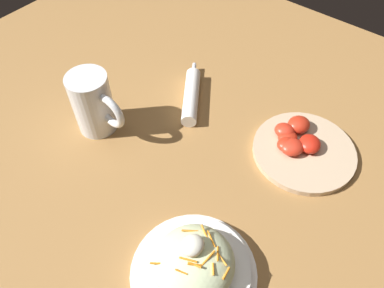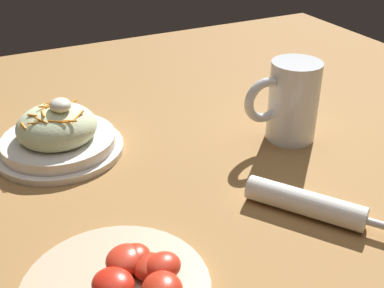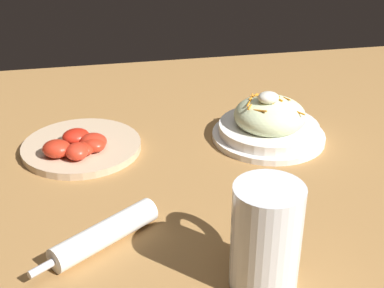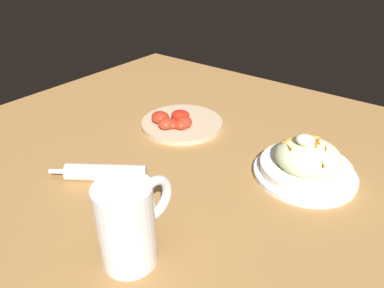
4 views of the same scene
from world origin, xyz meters
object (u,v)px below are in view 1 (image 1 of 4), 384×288
(beer_mug, at_px, (94,106))
(tomato_plate, at_px, (301,147))
(salad_plate, at_px, (194,267))
(napkin_roll, at_px, (191,96))

(beer_mug, xyz_separation_m, tomato_plate, (-0.22, 0.39, -0.05))
(salad_plate, xyz_separation_m, tomato_plate, (-0.35, 0.01, -0.02))
(salad_plate, height_order, tomato_plate, salad_plate)
(salad_plate, height_order, beer_mug, beer_mug)
(beer_mug, height_order, napkin_roll, beer_mug)
(salad_plate, distance_m, beer_mug, 0.40)
(salad_plate, relative_size, tomato_plate, 0.99)
(beer_mug, height_order, tomato_plate, beer_mug)
(beer_mug, relative_size, napkin_roll, 0.79)
(salad_plate, height_order, napkin_roll, salad_plate)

